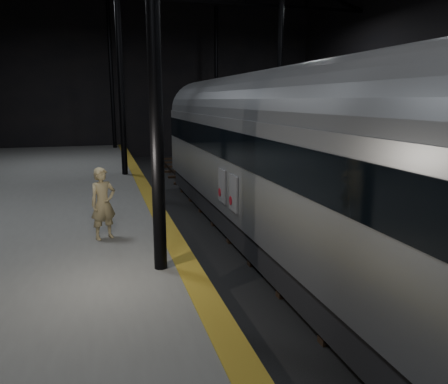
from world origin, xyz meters
name	(u,v)px	position (x,y,z in m)	size (l,w,h in m)	color
ground	(263,240)	(0.00, 0.00, 0.00)	(44.00, 44.00, 0.00)	black
platform_left	(5,246)	(-7.50, 0.00, 0.50)	(9.00, 43.80, 1.00)	#555552
tactile_strip	(161,217)	(-3.25, 0.00, 1.00)	(0.50, 43.80, 0.01)	#885F18
track	(263,238)	(0.00, 0.00, 0.07)	(2.40, 43.00, 0.24)	#3F3328
train	(269,152)	(0.00, -0.35, 2.86)	(2.87, 19.15, 5.12)	#999AA0
woman	(103,204)	(-4.86, -1.67, 1.89)	(0.65, 0.43, 1.78)	tan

